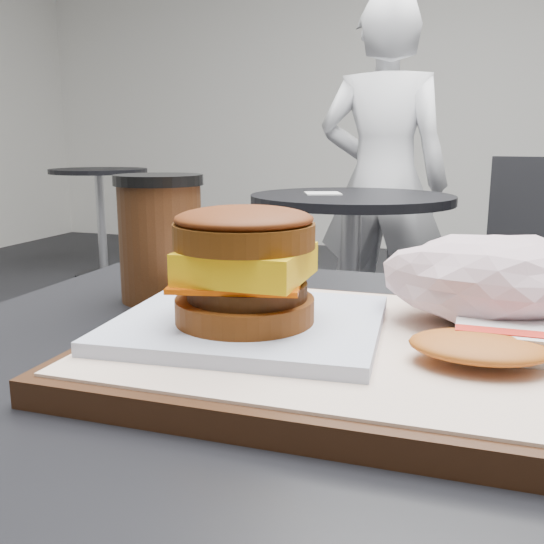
{
  "coord_description": "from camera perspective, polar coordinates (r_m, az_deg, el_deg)",
  "views": [
    {
      "loc": [
        0.04,
        -0.43,
        0.93
      ],
      "look_at": [
        -0.09,
        -0.02,
        0.83
      ],
      "focal_mm": 40.0,
      "sensor_mm": 36.0,
      "label": 1
    }
  ],
  "objects": [
    {
      "name": "serving_tray",
      "position": [
        0.44,
        9.0,
        -7.38
      ],
      "size": [
        0.38,
        0.28,
        0.02
      ],
      "color": "black",
      "rests_on": "customer_table"
    },
    {
      "name": "breakfast_sandwich",
      "position": [
        0.43,
        -2.42,
        -0.74
      ],
      "size": [
        0.2,
        0.18,
        0.09
      ],
      "color": "silver",
      "rests_on": "serving_tray"
    },
    {
      "name": "hash_brown",
      "position": [
        0.42,
        21.15,
        -6.29
      ],
      "size": [
        0.12,
        0.09,
        0.02
      ],
      "color": "silver",
      "rests_on": "serving_tray"
    },
    {
      "name": "crumpled_wrapper",
      "position": [
        0.48,
        19.84,
        -0.71
      ],
      "size": [
        0.16,
        0.12,
        0.07
      ],
      "primitive_type": null,
      "color": "silver",
      "rests_on": "serving_tray"
    },
    {
      "name": "coffee_cup",
      "position": [
        0.61,
        -10.44,
        3.29
      ],
      "size": [
        0.09,
        0.09,
        0.13
      ],
      "color": "#40210F",
      "rests_on": "customer_table"
    },
    {
      "name": "neighbor_table",
      "position": [
        2.15,
        7.39,
        1.91
      ],
      "size": [
        0.7,
        0.7,
        0.75
      ],
      "color": "black",
      "rests_on": "ground"
    },
    {
      "name": "napkin",
      "position": [
        2.14,
        4.8,
        7.39
      ],
      "size": [
        0.15,
        0.15,
        0.0
      ],
      "primitive_type": "cube",
      "rotation": [
        0.0,
        0.0,
        0.36
      ],
      "color": "silver",
      "rests_on": "neighbor_table"
    },
    {
      "name": "neighbor_chair",
      "position": [
        2.24,
        21.24,
        0.57
      ],
      "size": [
        0.65,
        0.53,
        0.88
      ],
      "color": "#A09FA4",
      "rests_on": "ground"
    },
    {
      "name": "patron",
      "position": [
        2.64,
        10.37,
        8.16
      ],
      "size": [
        0.56,
        0.38,
        1.51
      ],
      "primitive_type": "imported",
      "rotation": [
        0.0,
        0.0,
        3.11
      ],
      "color": "silver",
      "rests_on": "ground"
    },
    {
      "name": "bg_table_mid",
      "position": [
        4.38,
        -15.89,
        6.88
      ],
      "size": [
        0.66,
        0.66,
        0.75
      ],
      "color": "black",
      "rests_on": "ground"
    }
  ]
}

